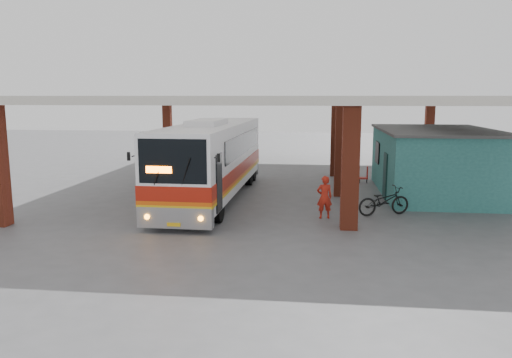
{
  "coord_description": "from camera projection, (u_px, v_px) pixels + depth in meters",
  "views": [
    {
      "loc": [
        1.74,
        -20.41,
        4.64
      ],
      "look_at": [
        -0.65,
        0.0,
        1.22
      ],
      "focal_mm": 35.0,
      "sensor_mm": 36.0,
      "label": 1
    }
  ],
  "objects": [
    {
      "name": "ground",
      "position": [
        271.0,
        208.0,
        20.96
      ],
      "size": [
        90.0,
        90.0,
        0.0
      ],
      "primitive_type": "plane",
      "color": "#515154",
      "rests_on": "ground"
    },
    {
      "name": "brick_columns",
      "position": [
        308.0,
        145.0,
        25.34
      ],
      "size": [
        20.1,
        21.6,
        4.35
      ],
      "color": "maroon",
      "rests_on": "ground"
    },
    {
      "name": "pedestrian",
      "position": [
        324.0,
        197.0,
        19.05
      ],
      "size": [
        0.66,
        0.5,
        1.65
      ],
      "primitive_type": "imported",
      "rotation": [
        0.0,
        0.0,
        3.33
      ],
      "color": "red",
      "rests_on": "ground"
    },
    {
      "name": "motorcycle",
      "position": [
        384.0,
        201.0,
        19.6
      ],
      "size": [
        2.29,
        1.52,
        1.14
      ],
      "primitive_type": "imported",
      "rotation": [
        0.0,
        0.0,
        1.96
      ],
      "color": "black",
      "rests_on": "ground"
    },
    {
      "name": "coach_bus",
      "position": [
        213.0,
        159.0,
        22.64
      ],
      "size": [
        2.81,
        12.57,
        3.65
      ],
      "rotation": [
        0.0,
        0.0,
        -0.01
      ],
      "color": "white",
      "rests_on": "ground"
    },
    {
      "name": "canopy_roof",
      "position": [
        292.0,
        99.0,
        26.53
      ],
      "size": [
        21.0,
        23.0,
        0.3
      ],
      "primitive_type": "cube",
      "color": "beige",
      "rests_on": "brick_columns"
    },
    {
      "name": "red_chair",
      "position": [
        365.0,
        175.0,
        26.95
      ],
      "size": [
        0.49,
        0.49,
        0.89
      ],
      "rotation": [
        0.0,
        0.0,
        -0.04
      ],
      "color": "#B21B13",
      "rests_on": "ground"
    },
    {
      "name": "shop_building",
      "position": [
        435.0,
        161.0,
        23.76
      ],
      "size": [
        5.2,
        8.2,
        3.11
      ],
      "color": "#2B6C6A",
      "rests_on": "ground"
    }
  ]
}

